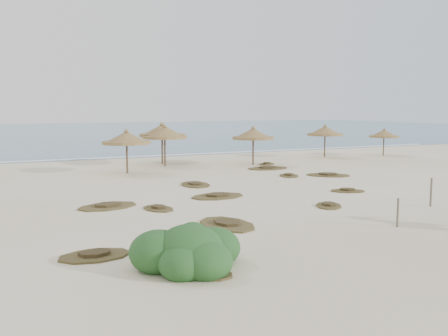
% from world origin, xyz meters
% --- Properties ---
extents(ground, '(160.00, 160.00, 0.00)m').
position_xyz_m(ground, '(0.00, 0.00, 0.00)').
color(ground, beige).
rests_on(ground, ground).
extents(ocean, '(200.00, 100.00, 0.01)m').
position_xyz_m(ocean, '(0.00, 75.00, 0.00)').
color(ocean, '#2C6885').
rests_on(ocean, ground).
extents(foam_line, '(70.00, 0.60, 0.01)m').
position_xyz_m(foam_line, '(0.00, 26.00, 0.00)').
color(foam_line, white).
rests_on(foam_line, ground).
extents(palapa_2, '(4.05, 4.05, 2.87)m').
position_xyz_m(palapa_2, '(-1.72, 15.60, 2.23)').
color(palapa_2, brown).
rests_on(palapa_2, ground).
extents(palapa_3, '(3.90, 3.90, 3.02)m').
position_xyz_m(palapa_3, '(1.85, 18.54, 2.34)').
color(palapa_3, brown).
rests_on(palapa_3, ground).
extents(palapa_4, '(4.08, 4.08, 3.15)m').
position_xyz_m(palapa_4, '(1.99, 19.56, 2.44)').
color(palapa_4, brown).
rests_on(palapa_4, ground).
extents(palapa_5, '(3.22, 3.22, 2.89)m').
position_xyz_m(palapa_5, '(7.83, 16.23, 2.24)').
color(palapa_5, brown).
rests_on(palapa_5, ground).
extents(palapa_6, '(3.28, 3.28, 2.82)m').
position_xyz_m(palapa_6, '(16.07, 18.56, 2.19)').
color(palapa_6, brown).
rests_on(palapa_6, ground).
extents(palapa_7, '(2.94, 2.94, 2.43)m').
position_xyz_m(palapa_7, '(21.70, 17.58, 1.89)').
color(palapa_7, brown).
rests_on(palapa_7, ground).
extents(fence_post_near, '(0.10, 0.10, 1.03)m').
position_xyz_m(fence_post_near, '(2.99, -2.78, 0.51)').
color(fence_post_near, '#645D4B').
rests_on(fence_post_near, ground).
extents(fence_post_far, '(0.10, 0.10, 1.22)m').
position_xyz_m(fence_post_far, '(7.02, -0.65, 0.61)').
color(fence_post_far, '#645D4B').
rests_on(fence_post_far, ground).
extents(bush, '(3.03, 2.67, 1.36)m').
position_xyz_m(bush, '(-5.28, -3.81, 0.45)').
color(bush, '#295926').
rests_on(bush, ground).
extents(scrub_1, '(2.94, 2.27, 0.16)m').
position_xyz_m(scrub_1, '(-5.36, 5.23, 0.05)').
color(scrub_1, brown).
rests_on(scrub_1, ground).
extents(scrub_2, '(1.39, 1.84, 0.16)m').
position_xyz_m(scrub_2, '(-3.58, 3.85, 0.05)').
color(scrub_2, brown).
rests_on(scrub_2, ground).
extents(scrub_3, '(2.76, 1.90, 0.16)m').
position_xyz_m(scrub_3, '(-0.15, 5.39, 0.05)').
color(scrub_3, brown).
rests_on(scrub_3, ground).
extents(scrub_4, '(2.04, 1.82, 0.16)m').
position_xyz_m(scrub_4, '(6.36, 3.92, 0.05)').
color(scrub_4, brown).
rests_on(scrub_4, ground).
extents(scrub_5, '(3.18, 3.04, 0.16)m').
position_xyz_m(scrub_5, '(9.16, 9.10, 0.05)').
color(scrub_5, brown).
rests_on(scrub_5, ground).
extents(scrub_7, '(1.76, 2.09, 0.16)m').
position_xyz_m(scrub_7, '(6.83, 9.94, 0.05)').
color(scrub_7, brown).
rests_on(scrub_7, ground).
extents(scrub_9, '(1.90, 2.76, 0.16)m').
position_xyz_m(scrub_9, '(-2.27, 0.10, 0.05)').
color(scrub_9, brown).
rests_on(scrub_9, ground).
extents(scrub_10, '(1.84, 1.67, 0.16)m').
position_xyz_m(scrub_10, '(8.86, 16.00, 0.05)').
color(scrub_10, brown).
rests_on(scrub_10, ground).
extents(scrub_11, '(2.07, 1.35, 0.16)m').
position_xyz_m(scrub_11, '(-7.30, -1.68, 0.05)').
color(scrub_11, brown).
rests_on(scrub_11, ground).
extents(scrub_12, '(1.85, 1.98, 0.16)m').
position_xyz_m(scrub_12, '(3.14, 1.26, 0.05)').
color(scrub_12, brown).
rests_on(scrub_12, ground).
extents(scrub_13, '(1.79, 2.53, 0.16)m').
position_xyz_m(scrub_13, '(0.28, 9.15, 0.05)').
color(scrub_13, brown).
rests_on(scrub_13, ground).
extents(scrub_14, '(1.65, 1.56, 0.16)m').
position_xyz_m(scrub_14, '(-5.12, -4.52, 0.05)').
color(scrub_14, brown).
rests_on(scrub_14, ground).
extents(scrub_15, '(2.99, 1.97, 0.16)m').
position_xyz_m(scrub_15, '(7.61, 13.73, 0.05)').
color(scrub_15, brown).
rests_on(scrub_15, ground).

